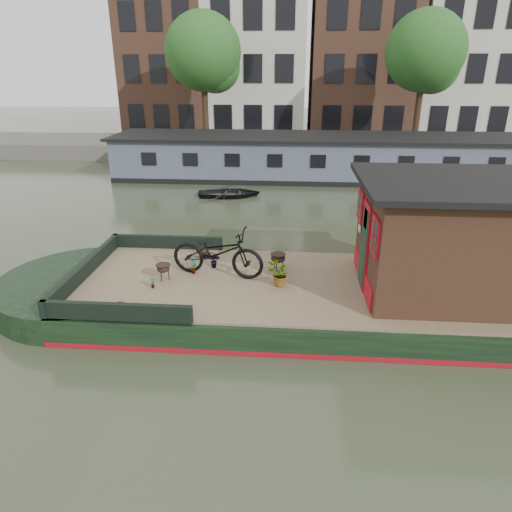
# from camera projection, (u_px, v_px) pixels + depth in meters

# --- Properties ---
(ground) EXTENTS (120.00, 120.00, 0.00)m
(ground) POSITION_uv_depth(u_px,v_px,m) (340.00, 310.00, 10.49)
(ground) COLOR #2F3622
(ground) RESTS_ON ground
(houseboat_hull) EXTENTS (14.01, 4.02, 0.60)m
(houseboat_hull) POSITION_uv_depth(u_px,v_px,m) (282.00, 297.00, 10.49)
(houseboat_hull) COLOR black
(houseboat_hull) RESTS_ON ground
(houseboat_deck) EXTENTS (11.80, 3.80, 0.05)m
(houseboat_deck) POSITION_uv_depth(u_px,v_px,m) (342.00, 285.00, 10.26)
(houseboat_deck) COLOR #7C6A4C
(houseboat_deck) RESTS_ON houseboat_hull
(bow_bulwark) EXTENTS (3.00, 4.00, 0.35)m
(bow_bulwark) POSITION_uv_depth(u_px,v_px,m) (122.00, 270.00, 10.55)
(bow_bulwark) COLOR black
(bow_bulwark) RESTS_ON houseboat_deck
(cabin) EXTENTS (4.00, 3.50, 2.42)m
(cabin) POSITION_uv_depth(u_px,v_px,m) (451.00, 236.00, 9.62)
(cabin) COLOR black
(cabin) RESTS_ON houseboat_deck
(bicycle) EXTENTS (2.30, 1.17, 1.16)m
(bicycle) POSITION_uv_depth(u_px,v_px,m) (217.00, 252.00, 10.50)
(bicycle) COLOR black
(bicycle) RESTS_ON houseboat_deck
(potted_plant_a) EXTENTS (0.22, 0.24, 0.38)m
(potted_plant_a) POSITION_uv_depth(u_px,v_px,m) (193.00, 266.00, 10.72)
(potted_plant_a) COLOR brown
(potted_plant_a) RESTS_ON houseboat_deck
(potted_plant_b) EXTENTS (0.18, 0.21, 0.35)m
(potted_plant_b) POSITION_uv_depth(u_px,v_px,m) (214.00, 260.00, 11.09)
(potted_plant_b) COLOR brown
(potted_plant_b) RESTS_ON houseboat_deck
(potted_plant_c) EXTENTS (0.64, 0.61, 0.55)m
(potted_plant_c) POSITION_uv_depth(u_px,v_px,m) (279.00, 275.00, 10.08)
(potted_plant_c) COLOR maroon
(potted_plant_c) RESTS_ON houseboat_deck
(potted_plant_e) EXTENTS (0.14, 0.16, 0.26)m
(potted_plant_e) POSITION_uv_depth(u_px,v_px,m) (152.00, 283.00, 10.03)
(potted_plant_e) COLOR brown
(potted_plant_e) RESTS_ON houseboat_deck
(brazier_front) EXTENTS (0.44, 0.44, 0.42)m
(brazier_front) POSITION_uv_depth(u_px,v_px,m) (278.00, 262.00, 10.92)
(brazier_front) COLOR black
(brazier_front) RESTS_ON houseboat_deck
(brazier_rear) EXTENTS (0.43, 0.43, 0.38)m
(brazier_rear) POSITION_uv_depth(u_px,v_px,m) (164.00, 272.00, 10.40)
(brazier_rear) COLOR black
(brazier_rear) RESTS_ON houseboat_deck
(bollard_port) EXTENTS (0.20, 0.20, 0.23)m
(bollard_port) POSITION_uv_depth(u_px,v_px,m) (205.00, 255.00, 11.59)
(bollard_port) COLOR black
(bollard_port) RESTS_ON houseboat_deck
(bollard_stbd) EXTENTS (0.20, 0.20, 0.23)m
(bollard_stbd) POSITION_uv_depth(u_px,v_px,m) (120.00, 309.00, 8.96)
(bollard_stbd) COLOR black
(bollard_stbd) RESTS_ON houseboat_deck
(dinghy) EXTENTS (2.96, 2.29, 0.56)m
(dinghy) POSITION_uv_depth(u_px,v_px,m) (230.00, 190.00, 19.81)
(dinghy) COLOR black
(dinghy) RESTS_ON ground
(far_houseboat) EXTENTS (20.40, 4.40, 2.11)m
(far_houseboat) POSITION_uv_depth(u_px,v_px,m) (316.00, 158.00, 23.04)
(far_houseboat) COLOR #4C5565
(far_houseboat) RESTS_ON ground
(quay) EXTENTS (60.00, 6.00, 0.90)m
(quay) POSITION_uv_depth(u_px,v_px,m) (311.00, 148.00, 29.24)
(quay) COLOR #47443F
(quay) RESTS_ON ground
(townhouse_row) EXTENTS (27.25, 8.00, 16.50)m
(townhouse_row) POSITION_uv_depth(u_px,v_px,m) (315.00, 28.00, 32.87)
(townhouse_row) COLOR brown
(townhouse_row) RESTS_ON ground
(tree_left) EXTENTS (4.40, 4.40, 7.40)m
(tree_left) POSITION_uv_depth(u_px,v_px,m) (206.00, 55.00, 26.32)
(tree_left) COLOR #332316
(tree_left) RESTS_ON quay
(tree_right) EXTENTS (4.40, 4.40, 7.40)m
(tree_right) POSITION_uv_depth(u_px,v_px,m) (427.00, 55.00, 25.41)
(tree_right) COLOR #332316
(tree_right) RESTS_ON quay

